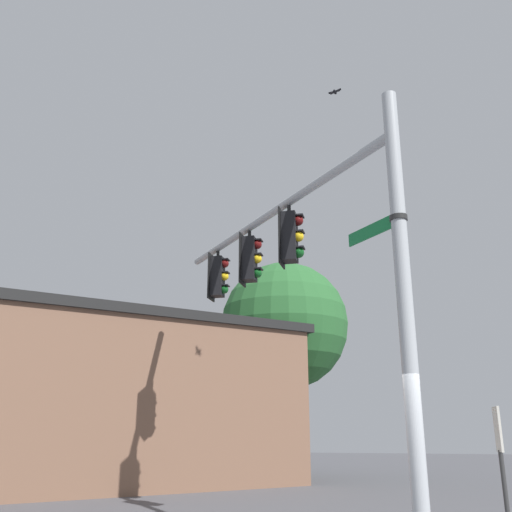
# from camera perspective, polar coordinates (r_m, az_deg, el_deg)

# --- Properties ---
(signal_pole) EXTENTS (0.24, 0.24, 7.12)m
(signal_pole) POSITION_cam_1_polar(r_m,az_deg,el_deg) (8.81, 14.68, -4.49)
(signal_pole) COLOR #ADB2B7
(signal_pole) RESTS_ON ground
(mast_arm) EXTENTS (6.28, 5.71, 0.18)m
(mast_arm) POSITION_cam_1_polar(r_m,az_deg,el_deg) (12.86, 1.20, 4.07)
(mast_arm) COLOR #ADB2B7
(traffic_light_nearest_pole) EXTENTS (0.54, 0.49, 1.31)m
(traffic_light_nearest_pole) POSITION_cam_1_polar(r_m,az_deg,el_deg) (11.85, 3.47, 1.92)
(traffic_light_nearest_pole) COLOR black
(traffic_light_mid_inner) EXTENTS (0.54, 0.49, 1.31)m
(traffic_light_mid_inner) POSITION_cam_1_polar(r_m,az_deg,el_deg) (13.35, -0.57, -0.31)
(traffic_light_mid_inner) COLOR black
(traffic_light_mid_outer) EXTENTS (0.54, 0.49, 1.31)m
(traffic_light_mid_outer) POSITION_cam_1_polar(r_m,az_deg,el_deg) (14.91, -3.79, -2.07)
(traffic_light_mid_outer) COLOR black
(street_name_sign) EXTENTS (1.08, 1.00, 0.22)m
(street_name_sign) POSITION_cam_1_polar(r_m,az_deg,el_deg) (9.45, 12.51, 2.97)
(street_name_sign) COLOR #147238
(bird_flying) EXTENTS (0.23, 0.35, 0.09)m
(bird_flying) POSITION_cam_1_polar(r_m,az_deg,el_deg) (15.77, 7.90, 15.96)
(bird_flying) COLOR black
(storefront_building) EXTENTS (13.17, 13.05, 5.32)m
(storefront_building) POSITION_cam_1_polar(r_m,az_deg,el_deg) (20.21, -14.05, -13.88)
(storefront_building) COLOR brown
(storefront_building) RESTS_ON ground
(tree_by_storefront) EXTENTS (5.03, 5.03, 8.25)m
(tree_by_storefront) POSITION_cam_1_polar(r_m,az_deg,el_deg) (22.87, 2.86, -6.98)
(tree_by_storefront) COLOR #4C3823
(tree_by_storefront) RESTS_ON ground
(historical_marker) EXTENTS (0.60, 0.08, 2.13)m
(historical_marker) POSITION_cam_1_polar(r_m,az_deg,el_deg) (11.21, 23.25, -17.39)
(historical_marker) COLOR #333333
(historical_marker) RESTS_ON ground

